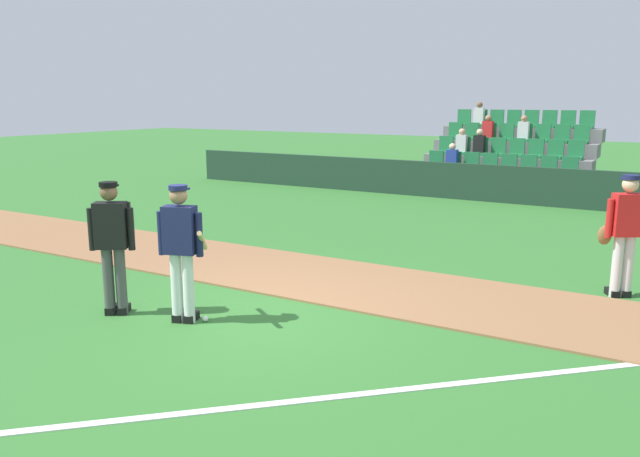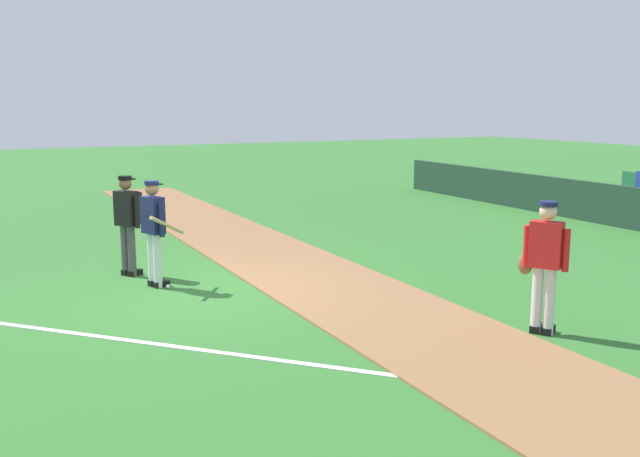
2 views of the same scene
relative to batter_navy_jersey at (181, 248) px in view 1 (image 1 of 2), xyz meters
The scene contains 9 objects.
ground_plane 1.26m from the batter_navy_jersey, 41.97° to the left, with size 80.00×80.00×0.00m, color #33702D.
infield_dirt_path 2.82m from the batter_navy_jersey, 76.94° to the left, with size 28.00×2.31×0.03m, color #936642.
foul_line_chalk 3.73m from the batter_navy_jersey, ahead, with size 12.00×0.10×0.01m, color white.
dugout_fence 11.56m from the batter_navy_jersey, 87.02° to the left, with size 20.00×0.16×1.02m, color #1E3828.
stadium_bleachers 13.85m from the batter_navy_jersey, 87.59° to the left, with size 5.00×3.80×2.70m.
batter_navy_jersey is the anchor object (origin of this frame).
umpire_home_plate 1.01m from the batter_navy_jersey, 167.38° to the right, with size 0.53×0.46×1.76m.
runner_red_jersey 6.11m from the batter_navy_jersey, 40.24° to the left, with size 0.63×0.44×1.76m.
baseball 0.97m from the batter_navy_jersey, 32.36° to the left, with size 0.07×0.07×0.07m, color white.
Camera 1 is at (4.75, -6.23, 2.79)m, focal length 35.32 mm.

